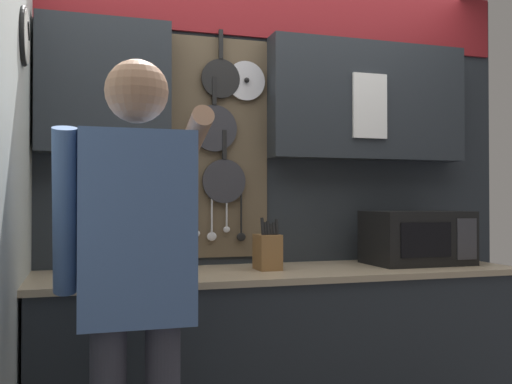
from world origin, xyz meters
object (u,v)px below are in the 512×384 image
knife_block (268,251)px  person (136,267)px  microwave (417,238)px  utensil_crock (167,256)px

knife_block → person: bearing=-134.7°
microwave → utensil_crock: utensil_crock is taller
utensil_crock → person: (-0.21, -0.71, 0.03)m
knife_block → utensil_crock: 0.49m
person → microwave: bearing=24.6°
microwave → knife_block: (-0.85, 0.00, -0.05)m
person → utensil_crock: bearing=73.6°
microwave → person: person is taller
knife_block → person: person is taller
microwave → knife_block: size_ratio=2.04×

